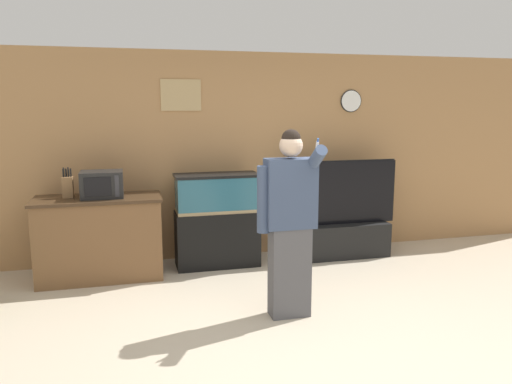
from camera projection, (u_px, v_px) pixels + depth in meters
ground_plane at (294, 336)px, 4.25m from camera, size 18.00×18.00×0.00m
wall_back_paneled at (234, 156)px, 6.39m from camera, size 10.00×0.08×2.60m
counter_island at (100, 238)px, 5.62m from camera, size 1.38×0.64×0.93m
microwave at (102, 184)px, 5.50m from camera, size 0.45×0.35×0.29m
knife_block at (68, 186)px, 5.49m from camera, size 0.11×0.10×0.34m
aquarium_on_stand at (217, 220)px, 6.04m from camera, size 1.00×0.43×1.13m
tv_on_stand at (343, 229)px, 6.44m from camera, size 1.43×0.40×1.25m
person_standing at (289, 221)px, 4.53m from camera, size 0.55×0.41×1.74m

